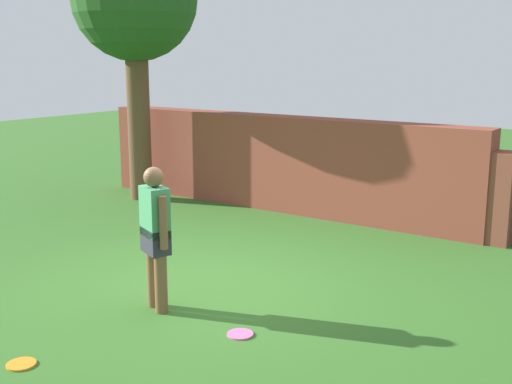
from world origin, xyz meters
TOP-DOWN VIEW (x-y plane):
  - ground_plane at (0.00, 0.00)m, footprint 40.00×40.00m
  - brick_wall at (-1.50, 3.95)m, footprint 7.67×0.50m
  - tree at (-4.22, 3.17)m, footprint 2.38×2.38m
  - person at (0.04, -0.89)m, footprint 0.50×0.35m
  - frisbee_pink at (1.21, -0.92)m, footprint 0.27×0.27m
  - frisbee_orange at (-0.06, -2.60)m, footprint 0.27×0.27m

SIDE VIEW (x-z plane):
  - ground_plane at x=0.00m, z-range 0.00..0.00m
  - frisbee_pink at x=1.21m, z-range 0.00..0.02m
  - frisbee_orange at x=-0.06m, z-range 0.00..0.02m
  - brick_wall at x=-1.50m, z-range 0.00..1.72m
  - person at x=0.04m, z-range 0.09..1.71m
  - tree at x=-4.22m, z-range 1.23..6.28m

